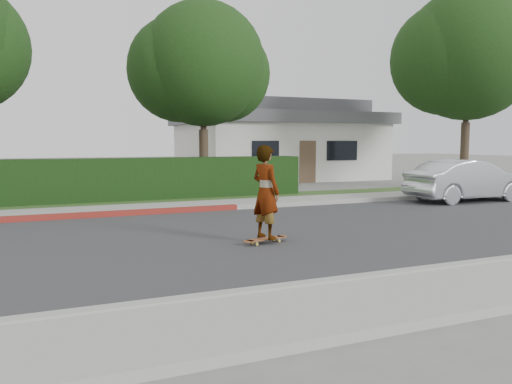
% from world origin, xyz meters
% --- Properties ---
extents(ground, '(120.00, 120.00, 0.00)m').
position_xyz_m(ground, '(0.00, 0.00, 0.00)').
color(ground, slate).
rests_on(ground, ground).
extents(road, '(60.00, 8.00, 0.01)m').
position_xyz_m(road, '(0.00, 0.00, 0.01)').
color(road, '#2D2D30').
rests_on(road, ground).
extents(curb_near, '(60.00, 0.20, 0.15)m').
position_xyz_m(curb_near, '(0.00, -4.10, 0.07)').
color(curb_near, '#9E9E99').
rests_on(curb_near, ground).
extents(sidewalk_near, '(60.00, 1.60, 0.12)m').
position_xyz_m(sidewalk_near, '(0.00, -5.00, 0.06)').
color(sidewalk_near, gray).
rests_on(sidewalk_near, ground).
extents(curb_far, '(60.00, 0.20, 0.15)m').
position_xyz_m(curb_far, '(0.00, 4.10, 0.07)').
color(curb_far, '#9E9E99').
rests_on(curb_far, ground).
extents(curb_red_section, '(12.00, 0.21, 0.15)m').
position_xyz_m(curb_red_section, '(-5.00, 4.10, 0.08)').
color(curb_red_section, maroon).
rests_on(curb_red_section, ground).
extents(sidewalk_far, '(60.00, 1.60, 0.12)m').
position_xyz_m(sidewalk_far, '(0.00, 5.00, 0.06)').
color(sidewalk_far, gray).
rests_on(sidewalk_far, ground).
extents(planting_strip, '(60.00, 1.60, 0.10)m').
position_xyz_m(planting_strip, '(0.00, 6.60, 0.05)').
color(planting_strip, '#2D4C1E').
rests_on(planting_strip, ground).
extents(hedge, '(15.00, 1.00, 1.50)m').
position_xyz_m(hedge, '(-3.00, 7.20, 0.75)').
color(hedge, black).
rests_on(hedge, ground).
extents(tree_center, '(5.66, 4.84, 7.44)m').
position_xyz_m(tree_center, '(1.49, 9.19, 4.90)').
color(tree_center, '#33261C').
rests_on(tree_center, ground).
extents(tree_right, '(6.32, 5.60, 8.56)m').
position_xyz_m(tree_right, '(12.49, 6.69, 5.63)').
color(tree_right, '#33261C').
rests_on(tree_right, ground).
extents(house, '(10.60, 8.60, 4.30)m').
position_xyz_m(house, '(8.00, 16.00, 2.10)').
color(house, beige).
rests_on(house, ground).
extents(skateboard, '(1.08, 0.46, 0.10)m').
position_xyz_m(skateboard, '(-0.24, -0.88, 0.09)').
color(skateboard, gold).
rests_on(skateboard, ground).
extents(skateboarder, '(0.65, 0.79, 1.87)m').
position_xyz_m(skateboarder, '(-0.24, -0.88, 1.05)').
color(skateboarder, white).
rests_on(skateboarder, skateboard).
extents(car_silver, '(4.40, 1.58, 1.44)m').
position_xyz_m(car_silver, '(9.08, 2.97, 0.72)').
color(car_silver, silver).
rests_on(car_silver, ground).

